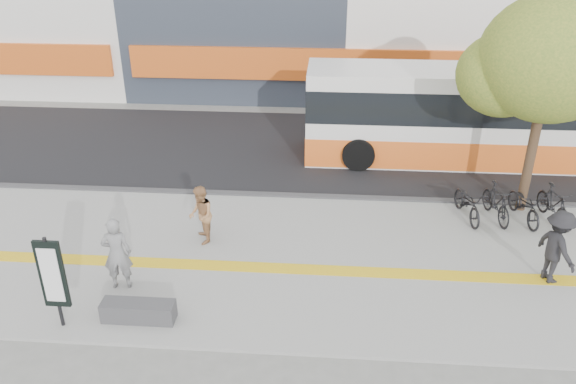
# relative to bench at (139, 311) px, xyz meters

# --- Properties ---
(ground) EXTENTS (120.00, 120.00, 0.00)m
(ground) POSITION_rel_bench_xyz_m (2.60, 1.20, -0.30)
(ground) COLOR slate
(ground) RESTS_ON ground
(sidewalk) EXTENTS (40.00, 7.00, 0.08)m
(sidewalk) POSITION_rel_bench_xyz_m (2.60, 2.70, -0.27)
(sidewalk) COLOR slate
(sidewalk) RESTS_ON ground
(tactile_strip) EXTENTS (40.00, 0.45, 0.01)m
(tactile_strip) POSITION_rel_bench_xyz_m (2.60, 2.20, -0.22)
(tactile_strip) COLOR yellow
(tactile_strip) RESTS_ON sidewalk
(street) EXTENTS (40.00, 8.00, 0.06)m
(street) POSITION_rel_bench_xyz_m (2.60, 10.20, -0.28)
(street) COLOR black
(street) RESTS_ON ground
(curb) EXTENTS (40.00, 0.25, 0.14)m
(curb) POSITION_rel_bench_xyz_m (2.60, 6.20, -0.23)
(curb) COLOR #37383A
(curb) RESTS_ON ground
(bench) EXTENTS (1.60, 0.45, 0.45)m
(bench) POSITION_rel_bench_xyz_m (0.00, 0.00, 0.00)
(bench) COLOR #37383A
(bench) RESTS_ON sidewalk
(signboard) EXTENTS (0.55, 0.10, 2.20)m
(signboard) POSITION_rel_bench_xyz_m (-1.60, -0.31, 1.06)
(signboard) COLOR black
(signboard) RESTS_ON sidewalk
(street_tree) EXTENTS (4.40, 3.80, 6.31)m
(street_tree) POSITION_rel_bench_xyz_m (9.78, 6.02, 4.21)
(street_tree) COLOR #3B2B1A
(street_tree) RESTS_ON sidewalk
(bus) EXTENTS (12.14, 2.88, 3.23)m
(bus) POSITION_rel_bench_xyz_m (9.28, 9.70, 1.28)
(bus) COLOR silver
(bus) RESTS_ON street
(bicycle_row) EXTENTS (3.27, 1.92, 1.07)m
(bicycle_row) POSITION_rel_bench_xyz_m (9.22, 5.20, 0.28)
(bicycle_row) COLOR black
(bicycle_row) RESTS_ON sidewalk
(seated_woman) EXTENTS (0.74, 0.56, 1.84)m
(seated_woman) POSITION_rel_bench_xyz_m (-0.80, 1.17, 0.69)
(seated_woman) COLOR black
(seated_woman) RESTS_ON sidewalk
(pedestrian_tan) EXTENTS (0.82, 0.93, 1.61)m
(pedestrian_tan) POSITION_rel_bench_xyz_m (0.70, 3.34, 0.58)
(pedestrian_tan) COLOR #A6754C
(pedestrian_tan) RESTS_ON sidewalk
(pedestrian_dark) EXTENTS (1.07, 1.37, 1.87)m
(pedestrian_dark) POSITION_rel_bench_xyz_m (9.47, 2.21, 0.71)
(pedestrian_dark) COLOR black
(pedestrian_dark) RESTS_ON sidewalk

